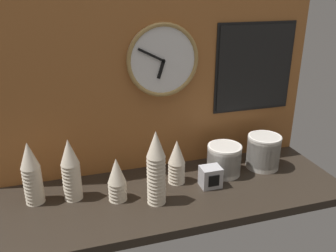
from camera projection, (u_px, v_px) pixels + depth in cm
name	position (u px, v px, depth cm)	size (l,w,h in cm)	color
ground_plane	(171.00, 194.00, 163.12)	(160.00, 56.00, 4.00)	black
wall_tiled_back	(154.00, 65.00, 166.40)	(160.00, 3.00, 105.00)	#A3602D
cup_stack_center	(156.00, 168.00, 147.71)	(8.08, 8.08, 33.20)	beige
cup_stack_center_left	(117.00, 180.00, 151.83)	(8.08, 8.08, 19.87)	beige
cup_stack_left	(71.00, 170.00, 151.50)	(8.08, 8.08, 28.20)	beige
cup_stack_center_right	(177.00, 161.00, 165.55)	(8.08, 8.08, 21.54)	beige
cup_stack_far_left	(31.00, 173.00, 148.68)	(8.08, 8.08, 28.20)	beige
bowl_stack_far_right	(263.00, 151.00, 180.10)	(16.77, 16.77, 17.29)	beige
bowl_stack_right	(224.00, 159.00, 174.19)	(16.77, 16.77, 15.14)	beige
wall_clock	(163.00, 61.00, 163.73)	(34.49, 2.70, 34.49)	white
menu_board	(254.00, 68.00, 180.10)	(42.88, 1.32, 45.20)	black
napkin_dispenser	(211.00, 177.00, 164.08)	(9.38, 8.01, 9.75)	#B7B7BC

